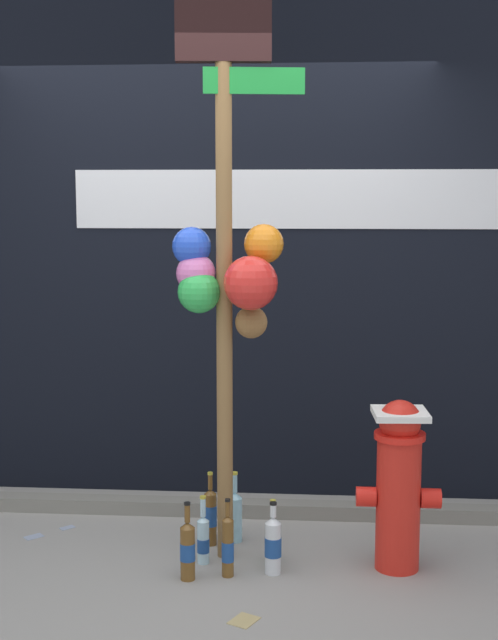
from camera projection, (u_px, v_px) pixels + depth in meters
ground_plane at (185, 577)px, 4.20m from camera, size 14.00×14.00×0.00m
building_wall at (215, 208)px, 5.26m from camera, size 10.00×0.21×3.38m
curb_strip at (207, 507)px, 5.03m from camera, size 8.00×0.12×0.08m
memorial_post at (227, 237)px, 4.22m from camera, size 0.62×0.37×2.73m
fire_hydrant at (399, 481)px, 4.25m from camera, size 0.40×0.27×0.82m
bottle_0 at (228, 546)px, 4.20m from camera, size 0.06×0.06×0.38m
bottle_1 at (273, 545)px, 4.23m from camera, size 0.08×0.08×0.35m
bottle_2 at (188, 550)px, 4.16m from camera, size 0.07×0.07×0.37m
bottle_3 at (203, 539)px, 4.35m from camera, size 0.06×0.06×0.34m
bottle_4 at (235, 515)px, 4.62m from camera, size 0.08×0.08×0.37m
bottle_5 at (273, 541)px, 4.36m from camera, size 0.06×0.06×0.32m
bottle_6 at (210, 515)px, 4.58m from camera, size 0.06×0.06×0.38m
litter_0 at (244, 620)px, 3.77m from camera, size 0.14×0.15×0.01m
litter_2 at (34, 536)px, 4.70m from camera, size 0.11×0.11×0.01m
litter_3 at (67, 527)px, 4.82m from camera, size 0.09×0.09×0.01m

